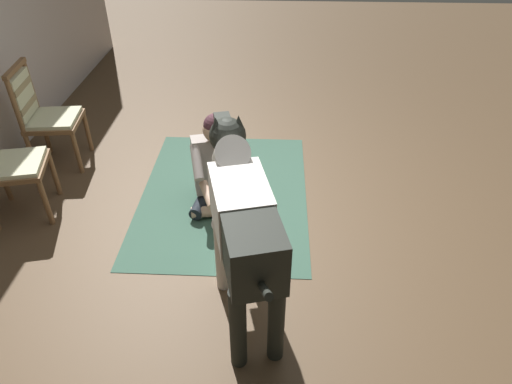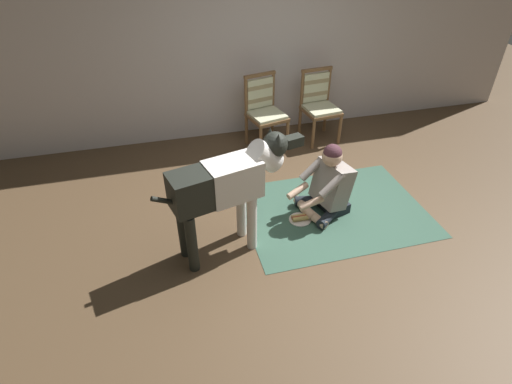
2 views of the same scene
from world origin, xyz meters
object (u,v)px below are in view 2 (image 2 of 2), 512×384
at_px(hot_dog_on_plate, 300,218).
at_px(dining_chair_left_of_pair, 264,108).
at_px(large_dog, 228,184).
at_px(dining_chair_right_of_pair, 319,102).
at_px(person_sitting_on_floor, 328,186).

bearing_deg(hot_dog_on_plate, dining_chair_left_of_pair, 87.23).
xyz_separation_m(large_dog, hot_dog_on_plate, (0.81, 0.21, -0.72)).
bearing_deg(hot_dog_on_plate, dining_chair_right_of_pair, 63.51).
relative_size(dining_chair_left_of_pair, dining_chair_right_of_pair, 1.00).
distance_m(dining_chair_right_of_pair, hot_dog_on_plate, 2.04).
height_order(dining_chair_left_of_pair, hot_dog_on_plate, dining_chair_left_of_pair).
bearing_deg(hot_dog_on_plate, person_sitting_on_floor, 14.31).
bearing_deg(dining_chair_right_of_pair, dining_chair_left_of_pair, -179.87).
relative_size(large_dog, hot_dog_on_plate, 6.07).
xyz_separation_m(dining_chair_left_of_pair, person_sitting_on_floor, (0.24, -1.68, -0.20)).
bearing_deg(person_sitting_on_floor, large_dog, -165.69).
relative_size(dining_chair_left_of_pair, hot_dog_on_plate, 4.11).
xyz_separation_m(dining_chair_left_of_pair, dining_chair_right_of_pair, (0.79, 0.00, 0.00)).
relative_size(dining_chair_left_of_pair, large_dog, 0.68).
height_order(dining_chair_left_of_pair, large_dog, large_dog).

